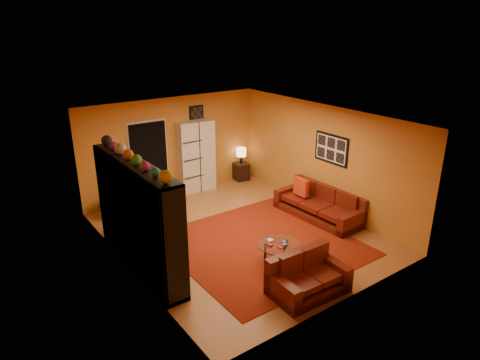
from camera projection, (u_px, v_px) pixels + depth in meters
floor at (238, 233)px, 9.48m from camera, size 6.00×6.00×0.00m
ceiling at (238, 118)px, 8.57m from camera, size 6.00×6.00×0.00m
wall_back at (173, 147)px, 11.30m from camera, size 6.00×0.00×6.00m
wall_front at (348, 232)px, 6.74m from camera, size 6.00×0.00×6.00m
wall_left at (125, 207)px, 7.66m from camera, size 0.00×6.00×6.00m
wall_right at (322, 158)px, 10.39m from camera, size 0.00×6.00×6.00m
rug at (261, 244)px, 9.00m from camera, size 3.60×3.60×0.01m
doorway at (149, 162)px, 10.99m from camera, size 0.95×0.10×2.04m
wall_art_right at (331, 149)px, 10.04m from camera, size 0.03×1.00×0.70m
wall_art_back at (196, 115)px, 11.44m from camera, size 0.42×0.03×0.52m
entertainment_unit at (138, 216)px, 7.87m from camera, size 0.45×3.00×2.10m
tv at (138, 217)px, 7.99m from camera, size 0.90×0.12×0.52m
sofa at (321, 205)px, 10.23m from camera, size 0.99×2.23×0.85m
loveseat at (306, 276)px, 7.37m from camera, size 1.36×0.85×0.85m
throw_pillow at (301, 187)px, 10.39m from camera, size 0.12×0.42×0.42m
coffee_table at (279, 246)px, 8.17m from camera, size 0.84×0.84×0.42m
storage_cabinet at (196, 156)px, 11.59m from camera, size 1.01×0.53×1.95m
bowl_chair at (112, 205)px, 10.23m from camera, size 0.66×0.66×0.54m
side_table at (241, 171)px, 12.61m from camera, size 0.46×0.46×0.50m
table_lamp at (241, 153)px, 12.41m from camera, size 0.28×0.28×0.47m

